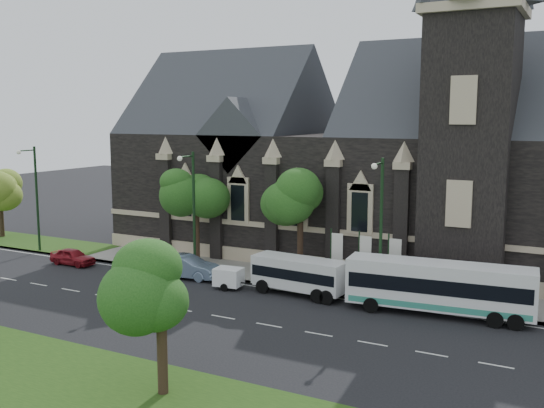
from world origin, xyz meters
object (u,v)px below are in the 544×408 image
Objects in this scene: tree_walk_right at (304,196)px; tour_coach at (439,287)px; tree_walk_left at (200,190)px; street_lamp_mid at (192,206)px; tree_walk_far at (2,190)px; sedan at (186,267)px; shuttle_bus at (300,274)px; tree_park_east at (167,286)px; street_lamp_near at (380,221)px; banner_flag_right at (392,259)px; car_far_red at (73,257)px; banner_flag_center at (363,255)px; street_lamp_far at (35,193)px; banner_flag_left at (335,252)px; box_trailer at (229,277)px.

tree_walk_right is 0.72× the size of tour_coach.
street_lamp_mid is (1.80, -3.61, -0.62)m from tree_walk_left.
tree_walk_far reaches higher than sedan.
tree_park_east is at bearing -81.10° from shuttle_bus.
street_lamp_near is 2.25× the size of banner_flag_right.
car_far_red is at bearing -169.89° from street_lamp_mid.
street_lamp_near is 1.81× the size of sedan.
shuttle_bus is at bearing -139.14° from banner_flag_center.
street_lamp_far is 28.48m from banner_flag_center.
banner_flag_right is (7.08, -1.71, -3.43)m from tree_walk_right.
street_lamp_far is 2.25× the size of banner_flag_left.
tree_park_east is 0.82× the size of tree_walk_left.
shuttle_bus is (32.82, -4.03, -3.21)m from tree_walk_far.
tour_coach is 1.69× the size of shuttle_bus.
street_lamp_far is 2.37× the size of car_far_red.
street_lamp_far is 30.47m from banner_flag_right.
tree_walk_far is at bearing 172.63° from street_lamp_mid.
street_lamp_mid is 4.39m from sedan.
street_lamp_mid is (23.82, -3.08, 0.49)m from tree_walk_far.
tree_park_east and tree_walk_far have the same top height.
banner_flag_right is at bearing 0.00° from banner_flag_left.
street_lamp_far is at bearing -177.64° from shuttle_bus.
street_lamp_far is at bearing 180.00° from street_lamp_near.
banner_flag_left is at bearing 180.00° from banner_flag_right.
tree_walk_left is 14.67m from street_lamp_far.
shuttle_bus is at bearing 5.43° from box_trailer.
banner_flag_right is 24.76m from car_far_red.
street_lamp_near reaches higher than sedan.
tree_walk_left is 1.91× the size of banner_flag_right.
banner_flag_right is (0.29, 1.91, -2.73)m from street_lamp_near.
street_lamp_mid reaches higher than shuttle_bus.
banner_flag_right is at bearing -13.60° from tree_walk_right.
street_lamp_far is at bearing 180.00° from street_lamp_mid.
box_trailer is (-4.83, -0.91, -0.61)m from shuttle_bus.
tree_walk_right is 2.06× the size of car_far_red.
street_lamp_far is at bearing -175.85° from banner_flag_left.
banner_flag_right is 0.81× the size of sedan.
sedan is at bearing -164.74° from banner_flag_left.
banner_flag_center reaches higher than shuttle_bus.
tree_walk_far is 8.42m from street_lamp_far.
tree_park_east is 1.57× the size of banner_flag_right.
tree_park_east is at bearing -121.69° from tour_coach.
banner_flag_left and banner_flag_center have the same top height.
box_trailer is 0.54× the size of sedan.
car_far_red is (-20.31, 14.61, -3.97)m from tree_park_east.
car_far_red is (5.87, -1.81, -4.47)m from street_lamp_far.
tree_walk_left is at bearing 171.98° from banner_flag_left.
tree_walk_left is 1.91× the size of banner_flag_left.
banner_flag_left is 0.63× the size of shuttle_bus.
street_lamp_mid is at bearing 121.79° from tree_park_east.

